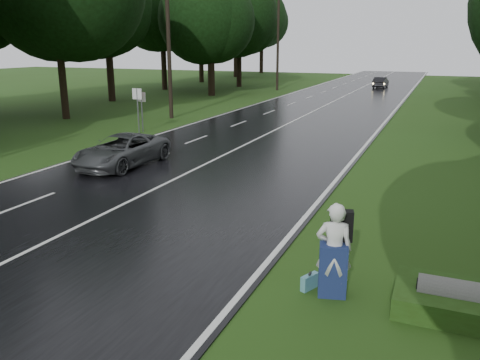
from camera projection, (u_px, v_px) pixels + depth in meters
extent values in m
plane|color=#244514|center=(54.00, 240.00, 13.07)|extent=(160.00, 160.00, 0.00)
cube|color=black|center=(282.00, 127.00, 30.84)|extent=(12.00, 140.00, 0.04)
cube|color=silver|center=(282.00, 126.00, 30.83)|extent=(0.12, 140.00, 0.01)
imported|color=#424546|center=(122.00, 151.00, 20.71)|extent=(2.35, 4.85, 1.33)
imported|color=black|center=(381.00, 82.00, 58.06)|extent=(1.50, 3.92, 1.27)
imported|color=silver|center=(334.00, 250.00, 9.93)|extent=(0.84, 0.66, 2.03)
cube|color=navy|center=(333.00, 270.00, 10.05)|extent=(0.65, 0.51, 1.14)
cube|color=black|center=(342.00, 226.00, 10.04)|extent=(0.51, 0.35, 0.65)
cube|color=teal|center=(310.00, 282.00, 10.42)|extent=(0.31, 0.48, 0.33)
cylinder|color=slate|center=(452.00, 312.00, 9.56)|extent=(1.36, 0.68, 0.68)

